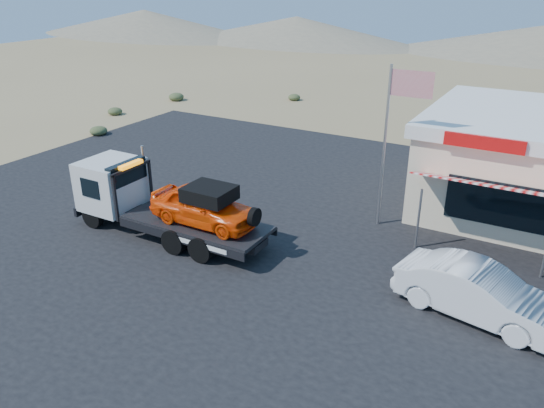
{
  "coord_description": "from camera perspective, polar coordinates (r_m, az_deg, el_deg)",
  "views": [
    {
      "loc": [
        10.31,
        -13.45,
        8.82
      ],
      "look_at": [
        1.94,
        1.16,
        1.5
      ],
      "focal_mm": 35.0,
      "sensor_mm": 36.0,
      "label": 1
    }
  ],
  "objects": [
    {
      "name": "tow_truck",
      "position": [
        19.34,
        -11.49,
        0.33
      ],
      "size": [
        7.58,
        2.25,
        2.53
      ],
      "color": "black",
      "rests_on": "asphalt_lot"
    },
    {
      "name": "distant_hills",
      "position": [
        71.81,
        14.09,
        17.3
      ],
      "size": [
        126.0,
        48.0,
        4.2
      ],
      "color": "#726B59",
      "rests_on": "ground"
    },
    {
      "name": "asphalt_lot",
      "position": [
        20.43,
        2.73,
        -2.08
      ],
      "size": [
        32.0,
        24.0,
        0.02
      ],
      "primitive_type": "cube",
      "color": "black",
      "rests_on": "ground"
    },
    {
      "name": "flagpole",
      "position": [
        19.41,
        12.8,
        7.81
      ],
      "size": [
        1.55,
        0.1,
        6.0
      ],
      "color": "#99999E",
      "rests_on": "asphalt_lot"
    },
    {
      "name": "desert_scrub",
      "position": [
        33.32,
        -19.73,
        7.28
      ],
      "size": [
        24.15,
        30.59,
        0.71
      ],
      "color": "#334123",
      "rests_on": "ground"
    },
    {
      "name": "ground",
      "position": [
        19.11,
        -6.79,
        -4.18
      ],
      "size": [
        120.0,
        120.0,
        0.0
      ],
      "primitive_type": "plane",
      "color": "olive",
      "rests_on": "ground"
    },
    {
      "name": "white_sedan",
      "position": [
        15.85,
        21.31,
        -8.85
      ],
      "size": [
        4.76,
        2.4,
        1.5
      ],
      "primitive_type": "imported",
      "rotation": [
        0.0,
        0.0,
        1.38
      ],
      "color": "silver",
      "rests_on": "asphalt_lot"
    }
  ]
}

